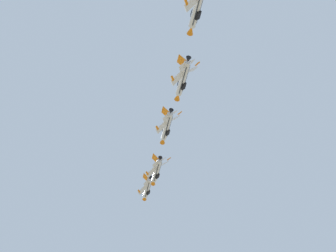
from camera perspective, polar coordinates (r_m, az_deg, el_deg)
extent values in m
cylinder|color=white|center=(166.55, -2.62, -7.82)|extent=(7.54, 11.21, 1.70)
cube|color=#383D47|center=(166.41, -2.51, -7.93)|extent=(6.23, 9.35, 1.30)
cone|color=orange|center=(172.66, -2.94, -9.03)|extent=(2.56, 2.86, 1.56)
cone|color=black|center=(160.85, -2.29, -6.59)|extent=(1.98, 2.07, 1.36)
ellipsoid|color=#192333|center=(168.98, -2.89, -8.13)|extent=(2.96, 3.55, 1.56)
cube|color=black|center=(168.15, -2.53, -8.38)|extent=(2.30, 2.59, 1.37)
cube|color=white|center=(163.93, -3.18, -8.02)|extent=(3.20, 2.03, 3.10)
cube|color=orange|center=(162.09, -3.68, -8.22)|extent=(0.63, 1.62, 0.56)
cube|color=white|center=(166.23, -1.86, -7.05)|extent=(3.25, 3.66, 3.10)
cube|color=orange|center=(166.26, -1.28, -6.47)|extent=(1.66, 1.32, 0.56)
cube|color=white|center=(161.56, -2.76, -7.18)|extent=(1.91, 1.93, 1.66)
cube|color=white|center=(162.92, -1.98, -6.62)|extent=(2.37, 2.36, 1.66)
cube|color=orange|center=(163.05, -2.82, -6.53)|extent=(3.02, 3.24, 1.99)
cylinder|color=white|center=(148.22, -1.44, -5.65)|extent=(7.54, 11.21, 1.70)
cube|color=#383D47|center=(148.06, -1.32, -5.77)|extent=(6.26, 9.37, 1.27)
cone|color=orange|center=(154.18, -1.84, -7.08)|extent=(2.56, 2.86, 1.56)
cone|color=black|center=(142.69, -1.03, -4.18)|extent=(1.98, 2.07, 1.36)
ellipsoid|color=#192333|center=(150.62, -1.75, -6.02)|extent=(2.96, 3.55, 1.55)
cube|color=black|center=(149.75, -1.36, -6.30)|extent=(2.30, 2.60, 1.36)
cube|color=white|center=(145.59, -2.08, -5.80)|extent=(3.33, 2.04, 2.97)
cube|color=orange|center=(143.73, -2.65, -5.97)|extent=(0.64, 1.62, 0.55)
cube|color=white|center=(147.99, -0.56, -4.81)|extent=(3.32, 3.76, 2.97)
cube|color=orange|center=(148.10, 0.11, -4.18)|extent=(1.66, 1.33, 0.55)
cube|color=white|center=(143.32, -1.59, -4.84)|extent=(1.97, 1.94, 1.59)
cube|color=white|center=(144.75, -0.68, -4.26)|extent=(2.41, 2.42, 1.59)
cube|color=orange|center=(144.90, -1.62, -4.13)|extent=(2.95, 3.20, 2.06)
cylinder|color=white|center=(134.41, -0.15, -0.02)|extent=(7.54, 11.21, 1.70)
cube|color=#383D47|center=(134.24, -0.01, -0.15)|extent=(6.23, 9.36, 1.30)
cone|color=orange|center=(139.96, -0.64, -1.84)|extent=(2.56, 2.86, 1.56)
cone|color=black|center=(129.31, 0.36, 1.83)|extent=(1.98, 2.07, 1.36)
ellipsoid|color=#192333|center=(136.67, -0.52, -0.54)|extent=(2.96, 3.55, 1.56)
cube|color=black|center=(135.79, -0.06, -0.80)|extent=(2.30, 2.59, 1.37)
cube|color=white|center=(131.68, -0.79, -0.11)|extent=(3.21, 2.03, 3.09)
cube|color=orange|center=(129.73, -1.37, -0.24)|extent=(0.63, 1.62, 0.56)
cube|color=white|center=(134.49, 0.79, 0.93)|extent=(3.26, 3.67, 3.09)
cube|color=orange|center=(134.83, 1.49, 1.64)|extent=(1.66, 1.32, 0.56)
cube|color=white|center=(129.71, -0.24, 1.06)|extent=(1.91, 1.93, 1.66)
cube|color=white|center=(131.39, 0.70, 1.67)|extent=(2.37, 2.37, 1.66)
cube|color=orange|center=(131.45, -0.34, 1.77)|extent=(3.01, 3.24, 1.99)
cylinder|color=white|center=(119.67, 1.89, 6.03)|extent=(7.54, 11.21, 1.70)
cube|color=#383D47|center=(119.48, 2.05, 5.90)|extent=(6.24, 9.36, 1.29)
cone|color=orange|center=(124.71, 1.24, 3.74)|extent=(2.56, 2.86, 1.56)
cone|color=black|center=(115.11, 2.55, 8.37)|extent=(1.98, 2.07, 1.36)
ellipsoid|color=#192333|center=(121.76, 1.43, 5.34)|extent=(2.96, 3.55, 1.56)
cube|color=black|center=(120.85, 1.96, 5.09)|extent=(2.30, 2.59, 1.37)
cube|color=white|center=(116.88, 1.20, 6.07)|extent=(3.22, 2.03, 3.07)
cube|color=orange|center=(114.87, 0.57, 6.04)|extent=(0.64, 1.62, 0.56)
cube|color=white|center=(120.06, 2.94, 7.08)|extent=(3.27, 3.68, 3.07)
cube|color=orange|center=(120.64, 3.73, 7.85)|extent=(1.66, 1.32, 0.56)
cube|color=white|center=(115.27, 1.86, 7.49)|extent=(1.92, 1.93, 1.65)
cube|color=white|center=(117.16, 2.90, 8.07)|extent=(2.38, 2.37, 1.65)
cube|color=orange|center=(117.16, 1.73, 8.19)|extent=(3.00, 3.23, 2.00)
cylinder|color=white|center=(106.48, 3.73, 14.96)|extent=(7.54, 11.21, 1.70)
cube|color=#383D47|center=(106.26, 3.92, 14.82)|extent=(6.23, 9.35, 1.30)
cone|color=orange|center=(110.69, 2.90, 12.02)|extent=(2.56, 2.86, 1.56)
ellipsoid|color=#192333|center=(108.28, 3.17, 14.02)|extent=(2.96, 3.55, 1.56)
cube|color=black|center=(107.35, 3.79, 13.81)|extent=(2.30, 2.59, 1.37)
cube|color=white|center=(103.68, 3.00, 15.24)|extent=(3.19, 2.03, 3.11)
cube|color=orange|center=(101.63, 2.31, 15.38)|extent=(0.63, 1.62, 0.57)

